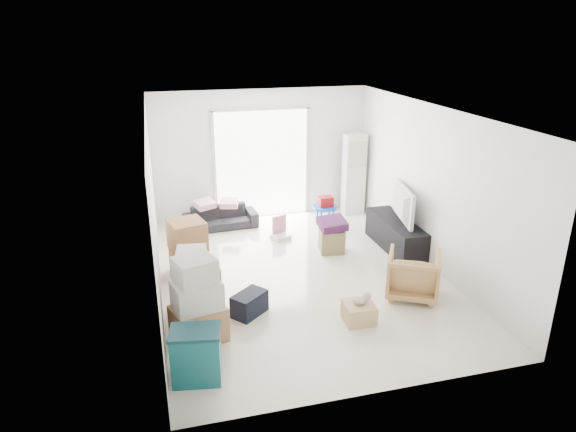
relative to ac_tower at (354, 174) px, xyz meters
The scene contains 21 objects.
room_shell 3.32m from the ac_tower, 126.35° to the right, with size 4.98×6.48×3.18m.
sliding_door 2.01m from the ac_tower, behind, with size 2.10×0.04×2.33m.
ac_tower is the anchor object (origin of this frame).
tv_console 2.11m from the ac_tower, 88.58° to the right, with size 0.49×1.64×0.55m, color black.
television 2.04m from the ac_tower, 88.58° to the right, with size 1.11×0.64×0.15m, color black.
sofa 2.99m from the ac_tower, behind, with size 1.48×0.43×0.58m, color #28282D.
pillow_left 3.24m from the ac_tower, behind, with size 0.42×0.33×0.13m, color #ECACBC.
pillow_right 2.76m from the ac_tower, behind, with size 0.33×0.27×0.11m, color #ECACBC.
armchair 3.79m from the ac_tower, 97.60° to the right, with size 0.75×0.70×0.77m, color tan.
storage_bins 6.25m from the ac_tower, 128.20° to the right, with size 0.63×0.49×0.66m.
box_stack_a 5.55m from the ac_tower, 132.60° to the right, with size 0.77×0.71×1.17m.
box_stack_b 5.17m from the ac_tower, 136.73° to the right, with size 0.60×0.60×1.06m.
box_stack_c 4.30m from the ac_tower, 150.41° to the right, with size 0.66×0.66×0.94m.
loose_box 4.41m from the ac_tower, 143.32° to the right, with size 0.40×0.40×0.33m, color olive.
duffel_bag 4.75m from the ac_tower, 129.58° to the right, with size 0.51×0.31×0.33m, color black.
ottoman 2.26m from the ac_tower, 121.53° to the right, with size 0.43×0.43×0.43m, color #8A8150.
blanket 2.20m from the ac_tower, 121.53° to the right, with size 0.47×0.47×0.14m, color #471C47.
kids_table 1.15m from the ac_tower, 142.65° to the right, with size 0.52×0.52×0.64m.
toy_walker 2.27m from the ac_tower, 151.92° to the right, with size 0.40×0.38×0.43m.
wood_crate 4.54m from the ac_tower, 110.32° to the right, with size 0.41×0.41×0.27m, color tan.
plush_bunny 4.49m from the ac_tower, 109.98° to the right, with size 0.28×0.16×0.14m.
Camera 1 is at (-2.15, -7.31, 3.88)m, focal length 32.00 mm.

